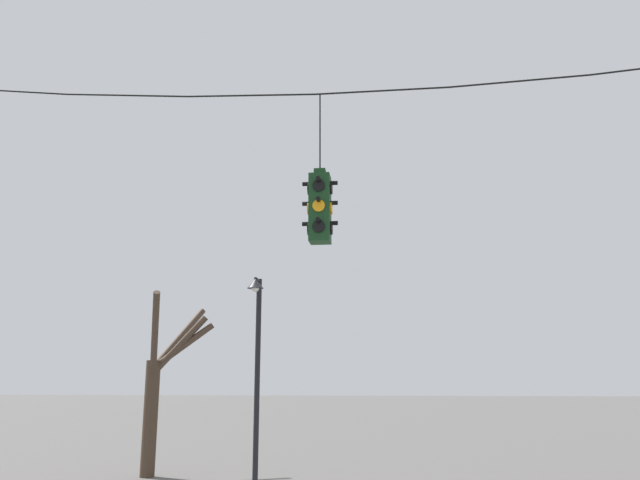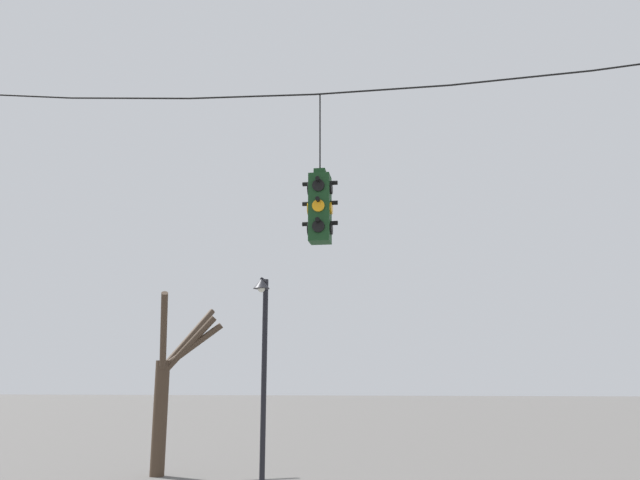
# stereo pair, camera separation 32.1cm
# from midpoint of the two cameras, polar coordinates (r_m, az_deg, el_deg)

# --- Properties ---
(span_wire) EXTENTS (15.73, 0.03, 0.54)m
(span_wire) POSITION_cam_midpoint_polar(r_m,az_deg,el_deg) (10.88, 6.49, 14.29)
(span_wire) COLOR black
(traffic_light_over_intersection) EXTENTS (0.58, 0.58, 2.59)m
(traffic_light_over_intersection) POSITION_cam_midpoint_polar(r_m,az_deg,el_deg) (10.16, 0.91, 3.02)
(traffic_light_over_intersection) COLOR #143819
(street_lamp) EXTENTS (0.37, 0.65, 4.54)m
(street_lamp) POSITION_cam_midpoint_polar(r_m,az_deg,el_deg) (14.13, -4.57, -9.62)
(street_lamp) COLOR black
(street_lamp) RESTS_ON ground_plane
(bare_tree) EXTENTS (1.63, 2.92, 4.33)m
(bare_tree) POSITION_cam_midpoint_polar(r_m,az_deg,el_deg) (16.41, -13.12, -13.04)
(bare_tree) COLOR #423326
(bare_tree) RESTS_ON ground_plane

